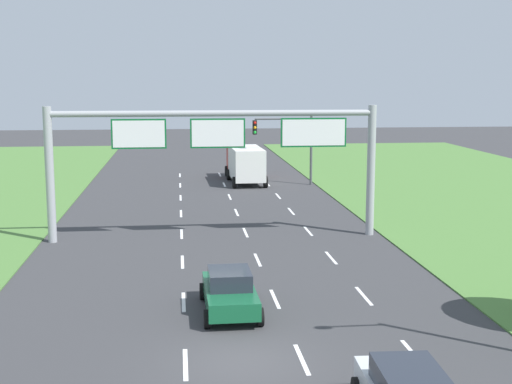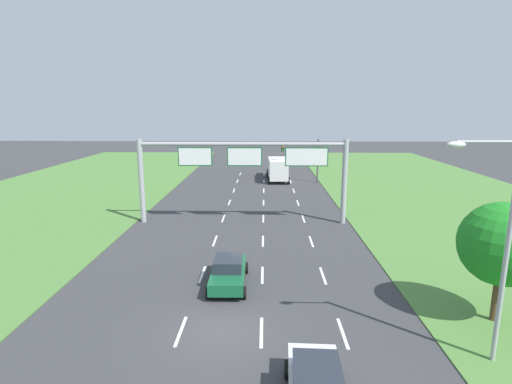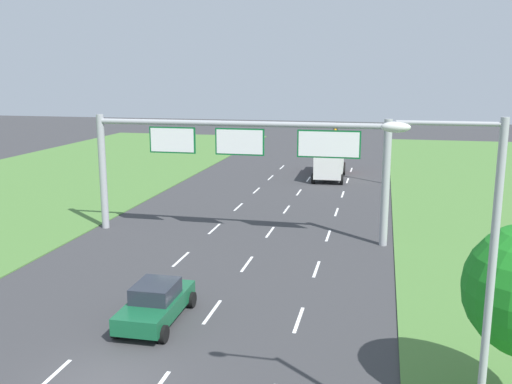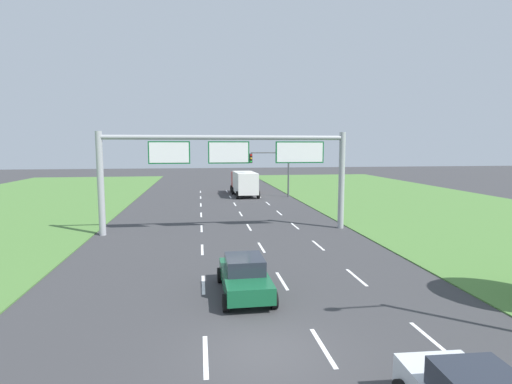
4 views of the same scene
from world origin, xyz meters
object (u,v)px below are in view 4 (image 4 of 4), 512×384
car_near_red (245,276)px  sign_gantry (230,161)px  box_truck (244,182)px  traffic_light_mast (272,164)px

car_near_red → sign_gantry: 12.83m
box_truck → sign_gantry: sign_gantry is taller
traffic_light_mast → sign_gantry: bearing=-109.2°
car_near_red → traffic_light_mast: traffic_light_mast is taller
sign_gantry → traffic_light_mast: size_ratio=3.08×
sign_gantry → traffic_light_mast: bearing=70.8°
sign_gantry → car_near_red: bearing=-91.6°
car_near_red → traffic_light_mast: bearing=76.8°
car_near_red → traffic_light_mast: size_ratio=0.77×
car_near_red → box_truck: box_truck is taller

